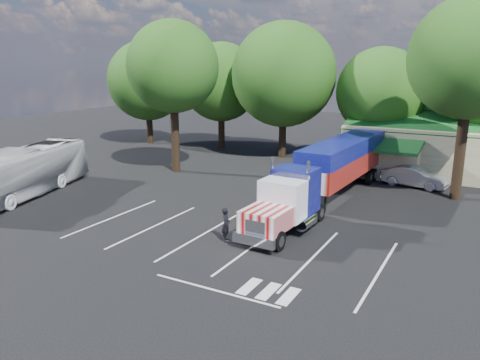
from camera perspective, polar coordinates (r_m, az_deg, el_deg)
The scene contains 12 objects.
ground at distance 30.70m, azimuth 1.41°, elevation -3.28°, with size 120.00×120.00×0.00m, color black.
tree_row_a at distance 55.40m, azimuth -11.21°, elevation 11.79°, with size 9.00×9.00×11.68m.
tree_row_b at distance 51.22m, azimuth -2.33°, elevation 11.84°, with size 8.40×8.40×11.35m.
tree_row_c at distance 46.09m, azimuth 5.36°, elevation 12.66°, with size 10.00×10.00×13.05m.
tree_row_d at distance 44.60m, azimuth 16.83°, elevation 10.21°, with size 8.00×8.00×10.60m.
tree_near_left at distance 39.99m, azimuth -8.20°, elevation 13.46°, with size 7.60×7.60×12.65m.
tree_near_right at distance 34.56m, azimuth 26.34°, elevation 13.18°, with size 8.00×8.00×13.50m.
semi_truck at distance 32.06m, azimuth 11.06°, elevation 1.44°, with size 3.54×19.41×4.05m.
woman at distance 24.69m, azimuth -1.73°, elevation -5.45°, with size 0.67×0.44×1.84m, color black.
bicycle at distance 30.93m, azimuth 5.46°, elevation -2.36°, with size 0.59×1.68×0.88m, color black.
tour_bus at distance 36.21m, azimuth -24.90°, elevation 0.89°, with size 2.88×12.30×3.43m, color silver.
silver_sedan at distance 37.79m, azimuth 20.51°, elevation 0.39°, with size 1.67×4.79×1.58m, color #B0B2B8.
Camera 1 is at (13.47, -26.00, 9.20)m, focal length 35.00 mm.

